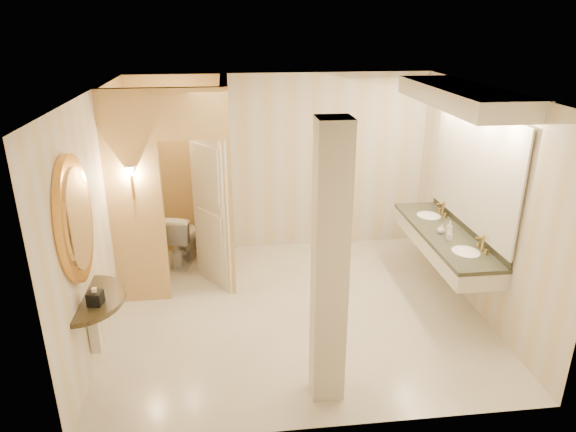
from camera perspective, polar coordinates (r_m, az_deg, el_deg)
name	(u,v)px	position (r m, az deg, el deg)	size (l,w,h in m)	color
floor	(297,310)	(6.57, 1.00, -10.36)	(4.50, 4.50, 0.00)	beige
ceiling	(299,91)	(5.65, 1.18, 13.67)	(4.50, 4.50, 0.00)	white
wall_back	(280,164)	(7.87, -0.88, 5.80)	(4.50, 0.02, 2.70)	beige
wall_front	(331,296)	(4.19, 4.78, -8.83)	(4.50, 0.02, 2.70)	beige
wall_left	(98,218)	(6.11, -20.32, -0.17)	(0.02, 4.00, 2.70)	beige
wall_right	(481,202)	(6.65, 20.68, 1.47)	(0.02, 4.00, 2.70)	beige
toilet_closet	(203,185)	(6.84, -9.47, 3.43)	(1.50, 1.55, 2.70)	#DCBC73
wall_sconce	(131,173)	(6.32, -17.06, 4.59)	(0.14, 0.14, 0.42)	#B48839
vanity	(455,175)	(6.64, 18.04, 4.32)	(0.75, 2.38, 2.09)	silver
console_shelf	(80,255)	(5.26, -22.11, -4.00)	(0.95, 0.95, 1.92)	black
pillar	(330,268)	(4.61, 4.66, -5.82)	(0.30, 0.30, 2.70)	silver
tissue_box	(95,298)	(5.28, -20.62, -8.53)	(0.13, 0.13, 0.13)	black
toilet	(181,238)	(7.75, -11.76, -2.36)	(0.45, 0.79, 0.80)	white
soap_bottle_a	(450,235)	(6.62, 17.51, -2.04)	(0.06, 0.06, 0.13)	beige
soap_bottle_b	(441,229)	(6.79, 16.66, -1.40)	(0.09, 0.09, 0.11)	silver
soap_bottle_c	(449,229)	(6.71, 17.50, -1.36)	(0.08, 0.08, 0.20)	#C6B28C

